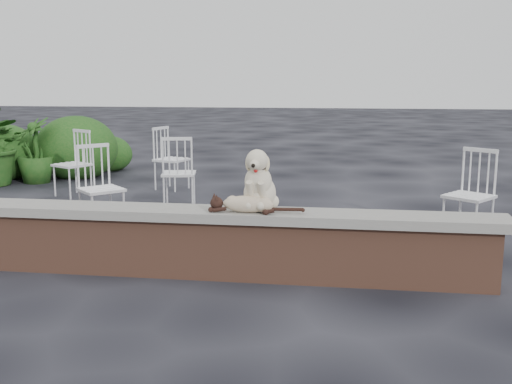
# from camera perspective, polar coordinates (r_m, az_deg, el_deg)

# --- Properties ---
(ground) EXTENTS (60.00, 60.00, 0.00)m
(ground) POSITION_cam_1_polar(r_m,az_deg,el_deg) (5.39, -11.27, -7.43)
(ground) COLOR black
(ground) RESTS_ON ground
(brick_wall) EXTENTS (6.00, 0.30, 0.50)m
(brick_wall) POSITION_cam_1_polar(r_m,az_deg,el_deg) (5.32, -11.37, -4.87)
(brick_wall) COLOR brown
(brick_wall) RESTS_ON ground
(capstone) EXTENTS (6.20, 0.40, 0.08)m
(capstone) POSITION_cam_1_polar(r_m,az_deg,el_deg) (5.25, -11.48, -1.82)
(capstone) COLOR slate
(capstone) RESTS_ON brick_wall
(dog) EXTENTS (0.38, 0.48, 0.52)m
(dog) POSITION_cam_1_polar(r_m,az_deg,el_deg) (5.01, 0.37, 1.32)
(dog) COLOR beige
(dog) RESTS_ON capstone
(cat) EXTENTS (0.94, 0.29, 0.16)m
(cat) POSITION_cam_1_polar(r_m,az_deg,el_deg) (4.91, -0.80, -1.05)
(cat) COLOR tan
(cat) RESTS_ON capstone
(chair_c) EXTENTS (0.65, 0.65, 0.94)m
(chair_c) POSITION_cam_1_polar(r_m,az_deg,el_deg) (7.83, -7.31, 1.88)
(chair_c) COLOR white
(chair_c) RESTS_ON ground
(chair_b) EXTENTS (0.76, 0.76, 0.94)m
(chair_b) POSITION_cam_1_polar(r_m,az_deg,el_deg) (8.95, -17.04, 2.60)
(chair_b) COLOR white
(chair_b) RESTS_ON ground
(chair_d) EXTENTS (0.79, 0.79, 0.94)m
(chair_d) POSITION_cam_1_polar(r_m,az_deg,el_deg) (6.64, 19.54, -0.23)
(chair_d) COLOR white
(chair_d) RESTS_ON ground
(chair_e) EXTENTS (0.72, 0.72, 0.94)m
(chair_e) POSITION_cam_1_polar(r_m,az_deg,el_deg) (9.19, -8.01, 3.17)
(chair_e) COLOR white
(chair_e) RESTS_ON ground
(chair_a) EXTENTS (0.79, 0.79, 0.94)m
(chair_a) POSITION_cam_1_polar(r_m,az_deg,el_deg) (6.86, -14.46, 0.38)
(chair_a) COLOR white
(chair_a) RESTS_ON ground
(potted_plant_b) EXTENTS (0.83, 0.83, 1.05)m
(potted_plant_b) POSITION_cam_1_polar(r_m,az_deg,el_deg) (10.30, -20.18, 3.73)
(potted_plant_b) COLOR #154413
(potted_plant_b) RESTS_ON ground
(shrubbery) EXTENTS (2.47, 2.08, 1.10)m
(shrubbery) POSITION_cam_1_polar(r_m,az_deg,el_deg) (10.84, -18.52, 3.74)
(shrubbery) COLOR #154413
(shrubbery) RESTS_ON ground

